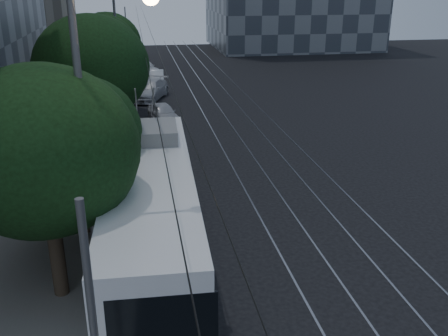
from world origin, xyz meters
TOP-DOWN VIEW (x-y plane):
  - ground at (0.00, 0.00)m, footprint 120.00×120.00m
  - sidewalk at (-7.50, 20.00)m, footprint 5.00×90.00m
  - tram_rails at (2.50, 20.00)m, footprint 4.52×90.00m
  - overhead_wires at (-4.97, 20.00)m, footprint 2.23×90.00m
  - trolleybus at (-4.10, -1.66)m, footprint 3.20×13.21m
  - pickup_silver at (-3.90, 9.48)m, footprint 4.59×6.03m
  - car_white_a at (-2.70, 16.23)m, footprint 2.30×3.93m
  - car_white_b at (-3.40, 23.46)m, footprint 3.82×5.67m
  - car_white_c at (-2.73, 28.11)m, footprint 1.78×4.61m
  - car_white_d at (-3.47, 35.00)m, footprint 3.35×4.61m
  - tree_0 at (-6.98, -3.57)m, footprint 5.30×5.30m
  - tree_1 at (-6.50, 0.50)m, footprint 4.50×4.50m
  - tree_2 at (-6.50, 8.36)m, footprint 5.70×5.70m
  - tree_3 at (-6.50, 19.76)m, footprint 4.76×4.76m
  - tree_4 at (-6.50, 24.87)m, footprint 5.40×5.40m
  - tree_5 at (-6.64, 38.96)m, footprint 4.19×4.19m
  - streetlamp_near at (-5.40, -4.02)m, footprint 2.25×0.44m
  - streetlamp_far at (-5.29, 23.20)m, footprint 2.47×0.44m

SIDE VIEW (x-z plane):
  - ground at x=0.00m, z-range 0.00..0.00m
  - tram_rails at x=2.50m, z-range 0.00..0.02m
  - sidewalk at x=-7.50m, z-range 0.00..0.15m
  - car_white_a at x=-2.70m, z-range 0.00..1.26m
  - car_white_d at x=-3.47m, z-range 0.00..1.46m
  - car_white_c at x=-2.73m, z-range 0.00..1.50m
  - pickup_silver at x=-3.90m, z-range 0.00..1.52m
  - car_white_b at x=-3.40m, z-range 0.00..1.53m
  - trolleybus at x=-4.10m, z-range -1.00..4.62m
  - overhead_wires at x=-4.97m, z-range 0.47..6.47m
  - tree_1 at x=-6.50m, z-range 0.99..7.05m
  - tree_5 at x=-6.64m, z-range 1.07..7.02m
  - tree_4 at x=-6.50m, z-range 0.96..7.76m
  - tree_0 at x=-6.98m, z-range 1.16..8.26m
  - tree_3 at x=-6.50m, z-range 1.29..8.21m
  - tree_2 at x=-6.50m, z-range 1.25..8.90m
  - streetlamp_near at x=-5.40m, z-range 0.99..10.15m
  - streetlamp_far at x=-5.29m, z-range 1.04..11.30m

